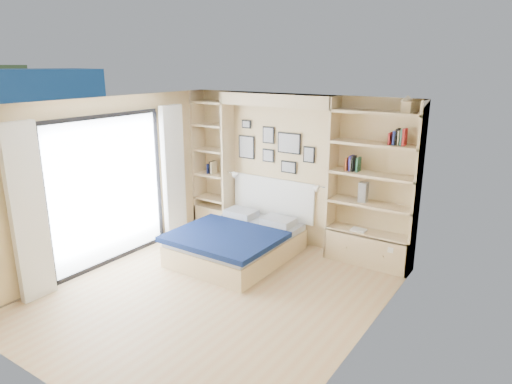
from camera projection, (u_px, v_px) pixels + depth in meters
The scene contains 8 objects.
ground at pixel (213, 295), 6.05m from camera, with size 4.50×4.50×0.00m, color tan.
room_shell at pixel (253, 187), 7.18m from camera, with size 4.50×4.50×4.50m.
bed at pixel (238, 241), 7.16m from camera, with size 1.59×2.05×1.07m.
photo_gallery at pixel (273, 147), 7.63m from camera, with size 1.48×0.02×0.82m.
reading_lamps at pixel (274, 180), 7.51m from camera, with size 1.92×0.12×0.15m.
shelf_decor at pixel (357, 153), 6.66m from camera, with size 3.58×0.23×2.03m.
deck at pixel (53, 239), 7.98m from camera, with size 3.20×4.00×0.05m, color #736555.
deck_chair at pixel (51, 217), 7.91m from camera, with size 0.73×0.93×0.82m.
Camera 1 is at (3.50, -4.21, 2.97)m, focal length 32.00 mm.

